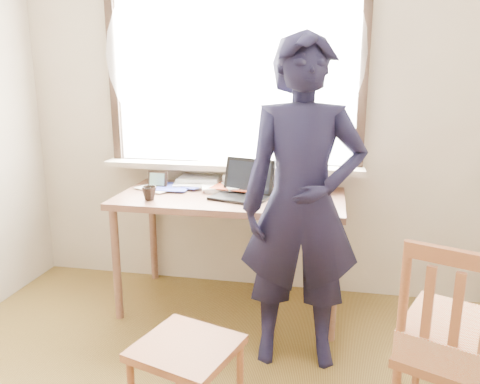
% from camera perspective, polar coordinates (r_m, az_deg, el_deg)
% --- Properties ---
extents(room_shell, '(3.52, 4.02, 2.61)m').
position_cam_1_polar(room_shell, '(1.58, -8.36, 16.55)').
color(room_shell, '#C2B39C').
rests_on(room_shell, ground).
extents(desk, '(1.48, 0.74, 0.79)m').
position_cam_1_polar(desk, '(3.10, -1.15, -1.85)').
color(desk, brown).
rests_on(desk, ground).
extents(laptop, '(0.42, 0.37, 0.24)m').
position_cam_1_polar(laptop, '(3.02, 0.47, 0.42)').
color(laptop, black).
rests_on(laptop, desk).
extents(mug_white, '(0.17, 0.17, 0.10)m').
position_cam_1_polar(mug_white, '(3.28, -1.09, 1.36)').
color(mug_white, white).
rests_on(mug_white, desk).
extents(mug_dark, '(0.11, 0.11, 0.09)m').
position_cam_1_polar(mug_dark, '(3.01, -11.00, -0.14)').
color(mug_dark, black).
rests_on(mug_dark, desk).
extents(mouse, '(0.08, 0.06, 0.03)m').
position_cam_1_polar(mouse, '(2.92, 7.12, -1.00)').
color(mouse, black).
rests_on(mouse, desk).
extents(desk_clutter, '(0.78, 0.51, 0.05)m').
position_cam_1_polar(desk_clutter, '(3.29, -4.75, 0.89)').
color(desk_clutter, white).
rests_on(desk_clutter, desk).
extents(book_a, '(0.19, 0.25, 0.02)m').
position_cam_1_polar(book_a, '(3.36, -6.11, 0.97)').
color(book_a, white).
rests_on(book_a, desk).
extents(book_b, '(0.32, 0.33, 0.02)m').
position_cam_1_polar(book_b, '(3.30, 5.70, 0.71)').
color(book_b, white).
rests_on(book_b, desk).
extents(picture_frame, '(0.14, 0.02, 0.11)m').
position_cam_1_polar(picture_frame, '(3.32, -10.00, 1.42)').
color(picture_frame, black).
rests_on(picture_frame, desk).
extents(work_chair, '(0.51, 0.50, 0.42)m').
position_cam_1_polar(work_chair, '(2.20, -6.53, -19.40)').
color(work_chair, '#975531').
rests_on(work_chair, ground).
extents(side_chair, '(0.58, 0.57, 0.96)m').
position_cam_1_polar(side_chair, '(2.19, 25.18, -16.35)').
color(side_chair, '#975531').
rests_on(side_chair, ground).
extents(person, '(0.70, 0.51, 1.78)m').
position_cam_1_polar(person, '(2.49, 7.58, -1.70)').
color(person, black).
rests_on(person, ground).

